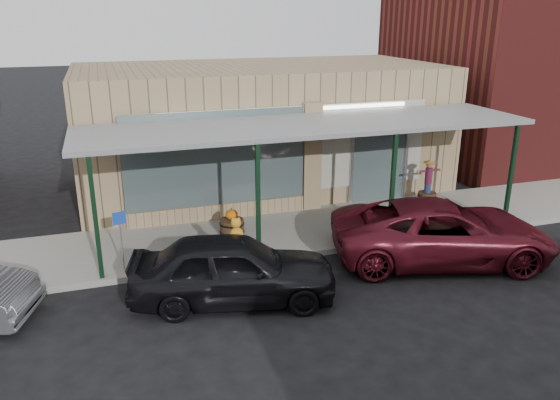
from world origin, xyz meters
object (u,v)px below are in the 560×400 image
object	(u,v)px
handicap_sign	(121,233)
parked_sedan	(233,269)
barrel_scarecrow	(427,189)
car_maroon	(442,232)
barrel_pumpkin	(232,225)

from	to	relation	value
handicap_sign	parked_sedan	xyz separation A→B (m)	(2.17, -1.91, -0.34)
handicap_sign	barrel_scarecrow	bearing A→B (deg)	-2.30
handicap_sign	car_maroon	distance (m)	7.70
barrel_pumpkin	handicap_sign	xyz separation A→B (m)	(-2.90, -1.34, 0.66)
parked_sedan	barrel_scarecrow	bearing A→B (deg)	-48.91
barrel_scarecrow	handicap_sign	world-z (taller)	barrel_scarecrow
handicap_sign	car_maroon	bearing A→B (deg)	-25.17
handicap_sign	car_maroon	world-z (taller)	handicap_sign
barrel_pumpkin	car_maroon	xyz separation A→B (m)	(4.65, -2.86, 0.33)
parked_sedan	handicap_sign	bearing A→B (deg)	61.65
barrel_scarecrow	barrel_pumpkin	size ratio (longest dim) A/B	1.77
barrel_pumpkin	parked_sedan	xyz separation A→B (m)	(-0.73, -3.25, 0.32)
barrel_pumpkin	parked_sedan	bearing A→B (deg)	-102.58
parked_sedan	car_maroon	size ratio (longest dim) A/B	0.85
barrel_scarecrow	barrel_pumpkin	world-z (taller)	barrel_scarecrow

